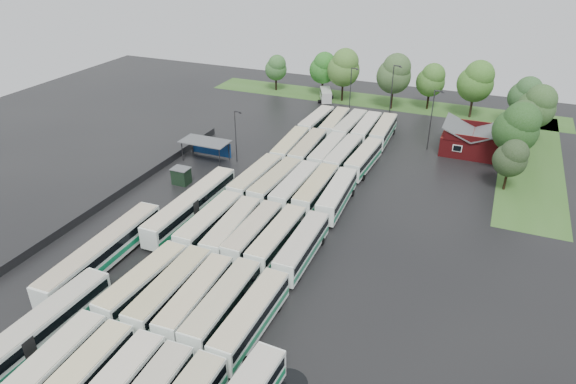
% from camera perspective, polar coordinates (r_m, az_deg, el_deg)
% --- Properties ---
extents(ground, '(160.00, 160.00, 0.00)m').
position_cam_1_polar(ground, '(64.82, -5.79, -6.21)').
color(ground, black).
rests_on(ground, ground).
extents(brick_building, '(10.07, 8.60, 5.39)m').
position_cam_1_polar(brick_building, '(95.85, 19.72, 5.20)').
color(brick_building, maroon).
rests_on(brick_building, ground).
extents(wash_shed, '(8.20, 4.20, 3.58)m').
position_cam_1_polar(wash_shed, '(88.05, -9.06, 5.36)').
color(wash_shed, '#2D2D30').
rests_on(wash_shed, ground).
extents(utility_hut, '(2.70, 2.20, 2.62)m').
position_cam_1_polar(utility_hut, '(81.07, -11.78, 1.78)').
color(utility_hut, black).
rests_on(utility_hut, ground).
extents(grass_strip_north, '(80.00, 10.00, 0.01)m').
position_cam_1_polar(grass_strip_north, '(119.80, 10.00, 9.86)').
color(grass_strip_north, '#355F22').
rests_on(grass_strip_north, ground).
extents(grass_strip_east, '(10.00, 50.00, 0.01)m').
position_cam_1_polar(grass_strip_east, '(96.80, 25.39, 3.11)').
color(grass_strip_east, '#355F22').
rests_on(grass_strip_east, ground).
extents(west_fence, '(0.10, 50.00, 1.20)m').
position_cam_1_polar(west_fence, '(81.54, -17.01, 0.69)').
color(west_fence, '#2D2D30').
rests_on(west_fence, ground).
extents(bus_r0c0, '(3.22, 13.00, 3.59)m').
position_cam_1_polar(bus_r0c0, '(50.81, -25.23, -17.78)').
color(bus_r0c0, white).
rests_on(bus_r0c0, ground).
extents(bus_r1c0, '(3.23, 12.60, 3.48)m').
position_cam_1_polar(bus_r1c0, '(57.76, -15.75, -9.73)').
color(bus_r1c0, white).
rests_on(bus_r1c0, ground).
extents(bus_r1c1, '(2.90, 12.84, 3.56)m').
position_cam_1_polar(bus_r1c1, '(55.98, -12.91, -10.63)').
color(bus_r1c1, white).
rests_on(bus_r1c1, ground).
extents(bus_r1c2, '(3.15, 12.43, 3.43)m').
position_cam_1_polar(bus_r1c2, '(54.56, -10.20, -11.58)').
color(bus_r1c2, white).
rests_on(bus_r1c2, ground).
extents(bus_r1c3, '(2.93, 12.75, 3.53)m').
position_cam_1_polar(bus_r1c3, '(53.24, -7.27, -12.39)').
color(bus_r1c3, white).
rests_on(bus_r1c3, ground).
extents(bus_r1c4, '(2.82, 12.60, 3.50)m').
position_cam_1_polar(bus_r1c4, '(51.61, -4.12, -13.76)').
color(bus_r1c4, white).
rests_on(bus_r1c4, ground).
extents(bus_r2c0, '(2.81, 12.76, 3.55)m').
position_cam_1_polar(bus_r2c0, '(66.60, -8.69, -3.41)').
color(bus_r2c0, white).
rests_on(bus_r2c0, ground).
extents(bus_r2c1, '(3.30, 12.64, 3.49)m').
position_cam_1_polar(bus_r2c1, '(64.93, -6.25, -4.15)').
color(bus_r2c1, white).
rests_on(bus_r2c1, ground).
extents(bus_r2c2, '(2.61, 12.22, 3.40)m').
position_cam_1_polar(bus_r2c2, '(64.02, -3.89, -4.59)').
color(bus_r2c2, white).
rests_on(bus_r2c2, ground).
extents(bus_r2c3, '(2.78, 12.55, 3.49)m').
position_cam_1_polar(bus_r2c3, '(62.73, -1.21, -5.23)').
color(bus_r2c3, white).
rests_on(bus_r2c3, ground).
extents(bus_r2c4, '(2.82, 12.46, 3.46)m').
position_cam_1_polar(bus_r2c4, '(61.39, 1.59, -6.07)').
color(bus_r2c4, white).
rests_on(bus_r2c4, ground).
extents(bus_r3c0, '(3.14, 12.95, 3.58)m').
position_cam_1_polar(bus_r3c0, '(76.99, -3.58, 1.43)').
color(bus_r3c0, white).
rests_on(bus_r3c0, ground).
extents(bus_r3c1, '(3.31, 12.95, 3.57)m').
position_cam_1_polar(bus_r3c1, '(75.69, -1.39, 0.99)').
color(bus_r3c1, white).
rests_on(bus_r3c1, ground).
extents(bus_r3c2, '(2.98, 12.84, 3.56)m').
position_cam_1_polar(bus_r3c2, '(74.49, 0.81, 0.52)').
color(bus_r3c2, white).
rests_on(bus_r3c2, ground).
extents(bus_r3c3, '(2.74, 12.58, 3.50)m').
position_cam_1_polar(bus_r3c3, '(73.91, 3.13, 0.22)').
color(bus_r3c3, white).
rests_on(bus_r3c3, ground).
extents(bus_r3c4, '(3.21, 12.72, 3.51)m').
position_cam_1_polar(bus_r3c4, '(72.77, 5.47, -0.34)').
color(bus_r3c4, white).
rests_on(bus_r3c4, ground).
extents(bus_r4c0, '(3.30, 12.79, 3.53)m').
position_cam_1_polar(bus_r4c0, '(88.18, 0.27, 5.02)').
color(bus_r4c0, white).
rests_on(bus_r4c0, ground).
extents(bus_r4c1, '(3.18, 12.96, 3.58)m').
position_cam_1_polar(bus_r4c1, '(87.16, 2.24, 4.73)').
color(bus_r4c1, white).
rests_on(bus_r4c1, ground).
extents(bus_r4c2, '(2.68, 12.34, 3.43)m').
position_cam_1_polar(bus_r4c2, '(86.30, 4.37, 4.37)').
color(bus_r4c2, white).
rests_on(bus_r4c2, ground).
extents(bus_r4c3, '(3.03, 12.68, 3.51)m').
position_cam_1_polar(bus_r4c3, '(85.35, 6.19, 4.04)').
color(bus_r4c3, white).
rests_on(bus_r4c3, ground).
extents(bus_r4c4, '(3.15, 12.35, 3.41)m').
position_cam_1_polar(bus_r4c4, '(84.70, 8.40, 3.66)').
color(bus_r4c4, white).
rests_on(bus_r4c4, ground).
extents(bus_r5c0, '(2.99, 12.45, 3.44)m').
position_cam_1_polar(bus_r5c0, '(99.98, 3.19, 7.76)').
color(bus_r5c0, white).
rests_on(bus_r5c0, ground).
extents(bus_r5c1, '(3.08, 12.44, 3.44)m').
position_cam_1_polar(bus_r5c1, '(99.21, 5.22, 7.52)').
color(bus_r5c1, white).
rests_on(bus_r5c1, ground).
extents(bus_r5c2, '(3.11, 12.89, 3.57)m').
position_cam_1_polar(bus_r5c2, '(97.88, 6.91, 7.19)').
color(bus_r5c2, white).
rests_on(bus_r5c2, ground).
extents(bus_r5c3, '(2.73, 12.58, 3.50)m').
position_cam_1_polar(bus_r5c3, '(97.21, 8.69, 6.90)').
color(bus_r5c3, white).
rests_on(bus_r5c3, ground).
extents(bus_r5c4, '(2.97, 12.51, 3.46)m').
position_cam_1_polar(bus_r5c4, '(96.96, 10.55, 6.68)').
color(bus_r5c4, white).
rests_on(bus_r5c4, ground).
extents(artic_bus_west_a, '(3.16, 19.15, 3.54)m').
position_cam_1_polar(artic_bus_west_a, '(54.78, -26.92, -14.44)').
color(artic_bus_west_a, white).
rests_on(artic_bus_west_a, ground).
extents(artic_bus_west_b, '(2.97, 19.22, 3.56)m').
position_cam_1_polar(artic_bus_west_b, '(71.06, -10.64, -1.43)').
color(artic_bus_west_b, white).
rests_on(artic_bus_west_b, ground).
extents(artic_bus_west_c, '(3.18, 19.40, 3.59)m').
position_cam_1_polar(artic_bus_west_c, '(64.01, -19.88, -6.29)').
color(artic_bus_west_c, white).
rests_on(artic_bus_west_c, ground).
extents(minibus, '(4.44, 6.38, 2.62)m').
position_cam_1_polar(minibus, '(118.49, 4.22, 10.74)').
color(minibus, silver).
rests_on(minibus, ground).
extents(tree_north_0, '(5.19, 5.19, 8.60)m').
position_cam_1_polar(tree_north_0, '(125.12, -1.31, 13.66)').
color(tree_north_0, black).
rests_on(tree_north_0, ground).
extents(tree_north_1, '(6.19, 6.19, 10.26)m').
position_cam_1_polar(tree_north_1, '(120.90, 3.96, 13.63)').
color(tree_north_1, black).
rests_on(tree_north_1, ground).
extents(tree_north_2, '(7.20, 7.20, 11.92)m').
position_cam_1_polar(tree_north_2, '(117.17, 6.25, 13.61)').
color(tree_north_2, black).
rests_on(tree_north_2, ground).
extents(tree_north_3, '(7.30, 7.30, 12.08)m').
position_cam_1_polar(tree_north_3, '(113.45, 11.78, 12.78)').
color(tree_north_3, black).
rests_on(tree_north_3, ground).
extents(tree_north_4, '(6.08, 6.08, 10.07)m').
position_cam_1_polar(tree_north_4, '(115.32, 15.65, 11.92)').
color(tree_north_4, black).
rests_on(tree_north_4, ground).
extents(tree_north_5, '(7.24, 7.24, 12.00)m').
position_cam_1_polar(tree_north_5, '(112.37, 20.22, 11.51)').
color(tree_north_5, '#302015').
rests_on(tree_north_5, ground).
extents(tree_north_6, '(4.64, 4.64, 7.68)m').
position_cam_1_polar(tree_north_6, '(112.86, 25.50, 9.09)').
color(tree_north_6, black).
rests_on(tree_north_6, ground).
extents(tree_east_0, '(4.98, 4.98, 8.24)m').
position_cam_1_polar(tree_east_0, '(82.62, 23.58, 3.50)').
color(tree_east_0, black).
rests_on(tree_east_0, ground).
extents(tree_east_1, '(7.09, 7.09, 11.75)m').
position_cam_1_polar(tree_east_1, '(88.77, 24.15, 6.58)').
color(tree_east_1, black).
rests_on(tree_east_1, ground).
extents(tree_east_2, '(6.06, 6.06, 10.03)m').
position_cam_1_polar(tree_east_2, '(95.75, 24.38, 7.27)').
color(tree_east_2, '#39291D').
rests_on(tree_east_2, ground).
extents(tree_east_3, '(6.69, 6.69, 11.07)m').
position_cam_1_polar(tree_east_3, '(102.68, 25.99, 8.61)').
color(tree_east_3, black).
rests_on(tree_east_3, ground).
extents(tree_east_4, '(6.19, 6.19, 10.25)m').
position_cam_1_polar(tree_east_4, '(110.60, 24.92, 9.77)').
color(tree_east_4, black).
rests_on(tree_east_4, ground).
extents(lamp_post_ne, '(1.68, 0.33, 10.88)m').
position_cam_1_polar(lamp_post_ne, '(93.38, 15.75, 8.16)').
color(lamp_post_ne, '#2D2D30').
rests_on(lamp_post_ne, ground).
extents(lamp_post_nw, '(1.39, 0.27, 9.02)m').
position_cam_1_polar(lamp_post_nw, '(85.76, -5.78, 6.57)').
color(lamp_post_nw, '#2D2D30').
rests_on(lamp_post_nw, ground).
extents(lamp_post_back_w, '(1.53, 0.30, 9.90)m').
position_cam_1_polar(lamp_post_back_w, '(108.89, 7.03, 11.42)').
color(lamp_post_back_w, '#2D2D30').
rests_on(lamp_post_back_w, ground).
extents(lamp_post_back_e, '(1.69, 0.33, 10.96)m').
position_cam_1_polar(lamp_post_back_e, '(108.03, 11.55, 11.28)').
color(lamp_post_back_e, '#2D2D30').
rests_on(lamp_post_back_e, ground).
extents(puddle_0, '(3.81, 3.81, 0.01)m').
position_cam_1_polar(puddle_0, '(52.87, -19.81, -17.38)').
color(puddle_0, black).
rests_on(puddle_0, ground).
extents(puddle_2, '(4.70, 4.70, 0.01)m').
position_cam_1_polar(puddle_2, '(69.73, -9.64, -3.81)').
color(puddle_2, black).
rests_on(puddle_2, ground).
extents(puddle_3, '(4.17, 4.17, 0.01)m').
position_cam_1_polar(puddle_3, '(58.82, -2.14, -10.08)').
color(puddle_3, black).
rests_on(puddle_3, ground).
extents(puddle_4, '(3.54, 3.54, 0.01)m').
position_cam_1_polar(puddle_4, '(48.34, 0.02, -20.52)').
color(puddle_4, black).
rests_on(puddle_4, ground).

